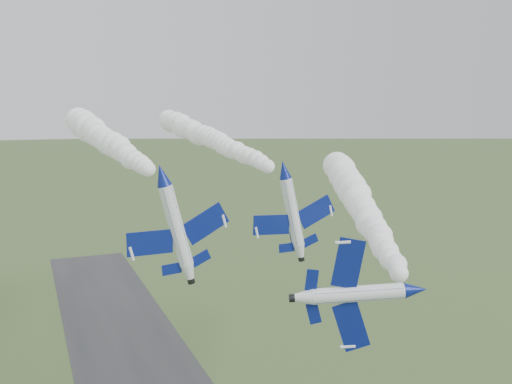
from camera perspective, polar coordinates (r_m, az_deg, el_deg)
jet_lead at (r=52.14m, az=15.73°, el=-9.44°), size 6.74×11.63×9.99m
smoke_trail_jet_lead at (r=84.01m, az=10.24°, el=-0.93°), size 28.30×59.74×5.36m
jet_pair_left at (r=63.03m, az=-9.38°, el=1.71°), size 11.57×14.30×4.29m
smoke_trail_jet_pair_left at (r=99.36m, az=-14.98°, el=5.22°), size 7.69×67.60×5.39m
jet_pair_right at (r=67.10m, az=2.85°, el=2.26°), size 10.32×12.62×3.62m
smoke_trail_jet_pair_right at (r=105.09m, az=-5.37°, el=5.67°), size 8.78×73.89×4.80m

